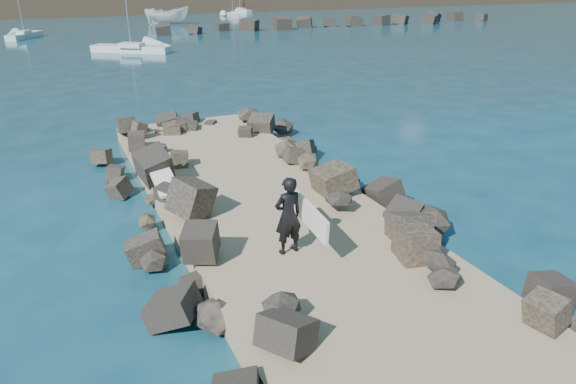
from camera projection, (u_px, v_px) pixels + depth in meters
name	position (u px, v px, depth m)	size (l,w,h in m)	color
ground	(274.00, 226.00, 15.49)	(800.00, 800.00, 0.00)	#0F384C
jetty	(304.00, 246.00, 13.71)	(6.00, 26.00, 0.60)	#8C7759
riprap_left	(192.00, 254.00, 12.92)	(2.60, 22.00, 1.00)	black
riprap_right	(384.00, 213.00, 15.18)	(2.60, 22.00, 1.00)	black
breakwater_secondary	(343.00, 22.00, 74.77)	(52.00, 4.00, 1.20)	black
surfboard_resting	(161.00, 177.00, 16.38)	(0.66, 2.66, 0.09)	white
boat_imported	(167.00, 16.00, 77.91)	(2.48, 6.59, 2.55)	white
surfer_with_board	(291.00, 215.00, 12.48)	(0.91, 2.49, 2.00)	black
sailboat_f	(240.00, 11.00, 102.16)	(3.11, 6.16, 7.40)	silver
sailboat_c	(131.00, 49.00, 50.02)	(7.31, 6.18, 9.43)	silver
sailboat_d	(233.00, 15.00, 92.01)	(2.61, 6.27, 7.48)	silver
sailboat_b	(25.00, 36.00, 60.86)	(4.18, 6.05, 7.53)	silver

